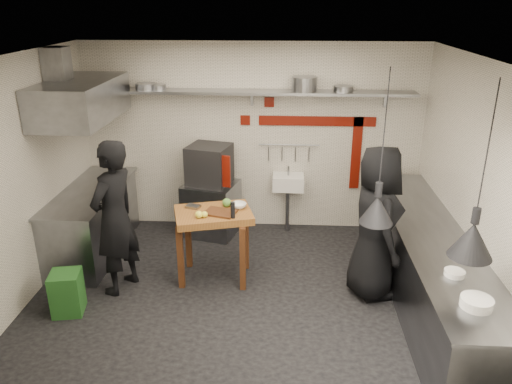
# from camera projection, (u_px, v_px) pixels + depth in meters

# --- Properties ---
(floor) EXTENTS (5.00, 5.00, 0.00)m
(floor) POSITION_uv_depth(u_px,v_px,m) (241.00, 297.00, 5.99)
(floor) COLOR black
(floor) RESTS_ON ground
(ceiling) EXTENTS (5.00, 5.00, 0.00)m
(ceiling) POSITION_uv_depth(u_px,v_px,m) (238.00, 58.00, 4.97)
(ceiling) COLOR beige
(ceiling) RESTS_ON floor
(wall_back) EXTENTS (5.00, 0.04, 2.80)m
(wall_back) POSITION_uv_depth(u_px,v_px,m) (252.00, 138.00, 7.44)
(wall_back) COLOR beige
(wall_back) RESTS_ON floor
(wall_front) EXTENTS (5.00, 0.04, 2.80)m
(wall_front) POSITION_uv_depth(u_px,v_px,m) (213.00, 294.00, 3.53)
(wall_front) COLOR beige
(wall_front) RESTS_ON floor
(wall_left) EXTENTS (0.04, 4.20, 2.80)m
(wall_left) POSITION_uv_depth(u_px,v_px,m) (19.00, 184.00, 5.62)
(wall_left) COLOR beige
(wall_left) RESTS_ON floor
(wall_right) EXTENTS (0.04, 4.20, 2.80)m
(wall_right) POSITION_uv_depth(u_px,v_px,m) (472.00, 193.00, 5.35)
(wall_right) COLOR beige
(wall_right) RESTS_ON floor
(red_band_horiz) EXTENTS (1.70, 0.02, 0.14)m
(red_band_horiz) POSITION_uv_depth(u_px,v_px,m) (317.00, 121.00, 7.26)
(red_band_horiz) COLOR #5F0F06
(red_band_horiz) RESTS_ON wall_back
(red_band_vert) EXTENTS (0.14, 0.02, 1.10)m
(red_band_vert) POSITION_uv_depth(u_px,v_px,m) (356.00, 153.00, 7.41)
(red_band_vert) COLOR #5F0F06
(red_band_vert) RESTS_ON wall_back
(red_tile_a) EXTENTS (0.14, 0.02, 0.14)m
(red_tile_a) POSITION_uv_depth(u_px,v_px,m) (269.00, 102.00, 7.20)
(red_tile_a) COLOR #5F0F06
(red_tile_a) RESTS_ON wall_back
(red_tile_b) EXTENTS (0.14, 0.02, 0.14)m
(red_tile_b) POSITION_uv_depth(u_px,v_px,m) (245.00, 120.00, 7.32)
(red_tile_b) COLOR #5F0F06
(red_tile_b) RESTS_ON wall_back
(back_shelf) EXTENTS (4.60, 0.34, 0.04)m
(back_shelf) POSITION_uv_depth(u_px,v_px,m) (251.00, 92.00, 7.01)
(back_shelf) COLOR slate
(back_shelf) RESTS_ON wall_back
(shelf_bracket_left) EXTENTS (0.04, 0.06, 0.24)m
(shelf_bracket_left) POSITION_uv_depth(u_px,v_px,m) (122.00, 96.00, 7.29)
(shelf_bracket_left) COLOR slate
(shelf_bracket_left) RESTS_ON wall_back
(shelf_bracket_mid) EXTENTS (0.04, 0.06, 0.24)m
(shelf_bracket_mid) POSITION_uv_depth(u_px,v_px,m) (252.00, 97.00, 7.18)
(shelf_bracket_mid) COLOR slate
(shelf_bracket_mid) RESTS_ON wall_back
(shelf_bracket_right) EXTENTS (0.04, 0.06, 0.24)m
(shelf_bracket_right) POSITION_uv_depth(u_px,v_px,m) (385.00, 99.00, 7.08)
(shelf_bracket_right) COLOR slate
(shelf_bracket_right) RESTS_ON wall_back
(pan_far_left) EXTENTS (0.32, 0.32, 0.09)m
(pan_far_left) POSITION_uv_depth(u_px,v_px,m) (146.00, 86.00, 7.06)
(pan_far_left) COLOR slate
(pan_far_left) RESTS_ON back_shelf
(pan_mid_left) EXTENTS (0.30, 0.30, 0.07)m
(pan_mid_left) POSITION_uv_depth(u_px,v_px,m) (158.00, 87.00, 7.06)
(pan_mid_left) COLOR slate
(pan_mid_left) RESTS_ON back_shelf
(stock_pot) EXTENTS (0.38, 0.38, 0.20)m
(stock_pot) POSITION_uv_depth(u_px,v_px,m) (304.00, 84.00, 6.92)
(stock_pot) COLOR slate
(stock_pot) RESTS_ON back_shelf
(pan_right) EXTENTS (0.33, 0.33, 0.08)m
(pan_right) POSITION_uv_depth(u_px,v_px,m) (343.00, 89.00, 6.91)
(pan_right) COLOR slate
(pan_right) RESTS_ON back_shelf
(oven_stand) EXTENTS (0.88, 0.83, 0.80)m
(oven_stand) POSITION_uv_depth(u_px,v_px,m) (212.00, 208.00, 7.50)
(oven_stand) COLOR slate
(oven_stand) RESTS_ON floor
(combi_oven) EXTENTS (0.69, 0.66, 0.58)m
(combi_oven) POSITION_uv_depth(u_px,v_px,m) (209.00, 165.00, 7.25)
(combi_oven) COLOR black
(combi_oven) RESTS_ON oven_stand
(oven_door) EXTENTS (0.54, 0.17, 0.46)m
(oven_door) POSITION_uv_depth(u_px,v_px,m) (212.00, 170.00, 7.03)
(oven_door) COLOR #5F0F06
(oven_door) RESTS_ON combi_oven
(oven_glass) EXTENTS (0.34, 0.10, 0.34)m
(oven_glass) POSITION_uv_depth(u_px,v_px,m) (207.00, 170.00, 7.02)
(oven_glass) COLOR black
(oven_glass) RESTS_ON oven_door
(hand_sink) EXTENTS (0.46, 0.34, 0.22)m
(hand_sink) POSITION_uv_depth(u_px,v_px,m) (288.00, 182.00, 7.46)
(hand_sink) COLOR silver
(hand_sink) RESTS_ON wall_back
(sink_tap) EXTENTS (0.03, 0.03, 0.14)m
(sink_tap) POSITION_uv_depth(u_px,v_px,m) (288.00, 171.00, 7.40)
(sink_tap) COLOR slate
(sink_tap) RESTS_ON hand_sink
(sink_drain) EXTENTS (0.06, 0.06, 0.66)m
(sink_drain) POSITION_uv_depth(u_px,v_px,m) (287.00, 210.00, 7.59)
(sink_drain) COLOR slate
(sink_drain) RESTS_ON floor
(utensil_rail) EXTENTS (0.90, 0.02, 0.02)m
(utensil_rail) POSITION_uv_depth(u_px,v_px,m) (289.00, 145.00, 7.40)
(utensil_rail) COLOR slate
(utensil_rail) RESTS_ON wall_back
(counter_right) EXTENTS (0.70, 3.80, 0.90)m
(counter_right) POSITION_uv_depth(u_px,v_px,m) (427.00, 270.00, 5.71)
(counter_right) COLOR slate
(counter_right) RESTS_ON floor
(counter_right_top) EXTENTS (0.76, 3.90, 0.03)m
(counter_right_top) POSITION_uv_depth(u_px,v_px,m) (433.00, 233.00, 5.54)
(counter_right_top) COLOR slate
(counter_right_top) RESTS_ON counter_right
(plate_stack) EXTENTS (0.32, 0.32, 0.09)m
(plate_stack) POSITION_uv_depth(u_px,v_px,m) (477.00, 303.00, 4.18)
(plate_stack) COLOR silver
(plate_stack) RESTS_ON counter_right_top
(small_bowl_right) EXTENTS (0.23, 0.23, 0.05)m
(small_bowl_right) POSITION_uv_depth(u_px,v_px,m) (455.00, 273.00, 4.67)
(small_bowl_right) COLOR silver
(small_bowl_right) RESTS_ON counter_right_top
(counter_left) EXTENTS (0.70, 1.90, 0.90)m
(counter_left) POSITION_uv_depth(u_px,v_px,m) (93.00, 222.00, 6.92)
(counter_left) COLOR slate
(counter_left) RESTS_ON floor
(counter_left_top) EXTENTS (0.76, 2.00, 0.03)m
(counter_left_top) POSITION_uv_depth(u_px,v_px,m) (89.00, 191.00, 6.75)
(counter_left_top) COLOR slate
(counter_left_top) RESTS_ON counter_left
(extractor_hood) EXTENTS (0.78, 1.60, 0.50)m
(extractor_hood) POSITION_uv_depth(u_px,v_px,m) (81.00, 100.00, 6.30)
(extractor_hood) COLOR slate
(extractor_hood) RESTS_ON ceiling
(hood_duct) EXTENTS (0.28, 0.28, 0.50)m
(hood_duct) POSITION_uv_depth(u_px,v_px,m) (57.00, 68.00, 6.17)
(hood_duct) COLOR slate
(hood_duct) RESTS_ON ceiling
(green_bin) EXTENTS (0.38, 0.38, 0.50)m
(green_bin) POSITION_uv_depth(u_px,v_px,m) (67.00, 293.00, 5.63)
(green_bin) COLOR #20561F
(green_bin) RESTS_ON floor
(prep_table) EXTENTS (1.06, 0.86, 0.92)m
(prep_table) POSITION_uv_depth(u_px,v_px,m) (214.00, 245.00, 6.26)
(prep_table) COLOR brown
(prep_table) RESTS_ON floor
(cutting_board) EXTENTS (0.43, 0.35, 0.02)m
(cutting_board) POSITION_uv_depth(u_px,v_px,m) (220.00, 212.00, 6.04)
(cutting_board) COLOR #4C2813
(cutting_board) RESTS_ON prep_table
(pepper_mill) EXTENTS (0.05, 0.05, 0.20)m
(pepper_mill) POSITION_uv_depth(u_px,v_px,m) (233.00, 210.00, 5.88)
(pepper_mill) COLOR black
(pepper_mill) RESTS_ON prep_table
(lemon_a) EXTENTS (0.11, 0.11, 0.09)m
(lemon_a) POSITION_uv_depth(u_px,v_px,m) (199.00, 215.00, 5.91)
(lemon_a) COLOR yellow
(lemon_a) RESTS_ON prep_table
(lemon_b) EXTENTS (0.08, 0.08, 0.08)m
(lemon_b) POSITION_uv_depth(u_px,v_px,m) (205.00, 214.00, 5.92)
(lemon_b) COLOR yellow
(lemon_b) RESTS_ON prep_table
(veg_ball) EXTENTS (0.12, 0.12, 0.11)m
(veg_ball) POSITION_uv_depth(u_px,v_px,m) (227.00, 203.00, 6.23)
(veg_ball) COLOR #4E8232
(veg_ball) RESTS_ON prep_table
(steel_tray) EXTENTS (0.20, 0.16, 0.03)m
(steel_tray) POSITION_uv_depth(u_px,v_px,m) (193.00, 206.00, 6.20)
(steel_tray) COLOR slate
(steel_tray) RESTS_ON prep_table
(bowl) EXTENTS (0.23, 0.23, 0.06)m
(bowl) POSITION_uv_depth(u_px,v_px,m) (239.00, 206.00, 6.19)
(bowl) COLOR silver
(bowl) RESTS_ON prep_table
(heat_lamp_near) EXTENTS (0.35, 0.35, 1.50)m
(heat_lamp_near) POSITION_uv_depth(u_px,v_px,m) (383.00, 149.00, 4.61)
(heat_lamp_near) COLOR black
(heat_lamp_near) RESTS_ON ceiling
(heat_lamp_far) EXTENTS (0.46, 0.46, 1.53)m
(heat_lamp_far) POSITION_uv_depth(u_px,v_px,m) (484.00, 173.00, 4.04)
(heat_lamp_far) COLOR black
(heat_lamp_far) RESTS_ON ceiling
(chef_left) EXTENTS (0.67, 0.81, 1.89)m
(chef_left) POSITION_uv_depth(u_px,v_px,m) (115.00, 218.00, 5.85)
(chef_left) COLOR black
(chef_left) RESTS_ON floor
(chef_right) EXTENTS (0.75, 1.00, 1.85)m
(chef_right) POSITION_uv_depth(u_px,v_px,m) (376.00, 223.00, 5.77)
(chef_right) COLOR black
(chef_right) RESTS_ON floor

